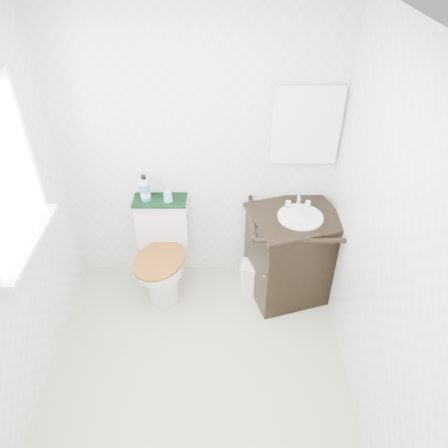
{
  "coord_description": "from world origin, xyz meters",
  "views": [
    {
      "loc": [
        0.2,
        -1.88,
        2.82
      ],
      "look_at": [
        0.2,
        0.75,
        0.85
      ],
      "focal_mm": 35.0,
      "sensor_mm": 36.0,
      "label": 1
    }
  ],
  "objects_px": {
    "cup": "(168,196)",
    "mouthwash_bottle": "(145,189)",
    "toilet": "(163,254)",
    "vanity": "(292,253)",
    "trash_bin": "(253,278)"
  },
  "relations": [
    {
      "from": "cup",
      "to": "mouthwash_bottle",
      "type": "bearing_deg",
      "value": 175.22
    },
    {
      "from": "toilet",
      "to": "vanity",
      "type": "xyz_separation_m",
      "value": [
        1.09,
        -0.06,
        0.07
      ]
    },
    {
      "from": "trash_bin",
      "to": "cup",
      "type": "height_order",
      "value": "cup"
    },
    {
      "from": "vanity",
      "to": "cup",
      "type": "xyz_separation_m",
      "value": [
        -1.02,
        0.17,
        0.46
      ]
    },
    {
      "from": "toilet",
      "to": "vanity",
      "type": "relative_size",
      "value": 0.9
    },
    {
      "from": "vanity",
      "to": "trash_bin",
      "type": "xyz_separation_m",
      "value": [
        -0.32,
        -0.01,
        -0.27
      ]
    },
    {
      "from": "toilet",
      "to": "cup",
      "type": "relative_size",
      "value": 8.95
    },
    {
      "from": "toilet",
      "to": "cup",
      "type": "bearing_deg",
      "value": 56.08
    },
    {
      "from": "vanity",
      "to": "cup",
      "type": "distance_m",
      "value": 1.13
    },
    {
      "from": "toilet",
      "to": "mouthwash_bottle",
      "type": "relative_size",
      "value": 3.66
    },
    {
      "from": "trash_bin",
      "to": "mouthwash_bottle",
      "type": "distance_m",
      "value": 1.21
    },
    {
      "from": "trash_bin",
      "to": "mouthwash_bottle",
      "type": "height_order",
      "value": "mouthwash_bottle"
    },
    {
      "from": "trash_bin",
      "to": "mouthwash_bottle",
      "type": "relative_size",
      "value": 1.36
    },
    {
      "from": "toilet",
      "to": "trash_bin",
      "type": "distance_m",
      "value": 0.81
    },
    {
      "from": "trash_bin",
      "to": "toilet",
      "type": "bearing_deg",
      "value": 174.48
    }
  ]
}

